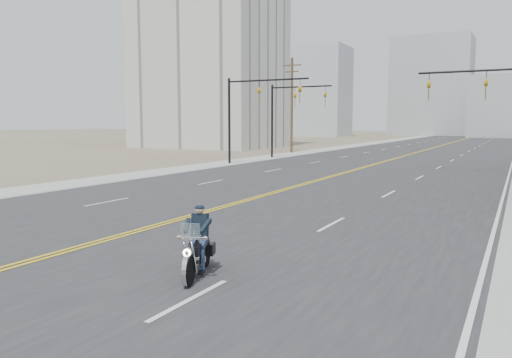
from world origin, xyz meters
The scene contains 12 objects.
road centered at (0.00, 70.00, 0.01)m, with size 20.00×200.00×0.01m, color #303033.
sidewalk_left centered at (-11.50, 70.00, 0.01)m, with size 3.00×200.00×0.01m, color #A5A5A0.
traffic_mast_left centered at (-8.98, 32.00, 4.94)m, with size 7.10×0.26×7.00m.
traffic_mast_right centered at (8.98, 32.00, 4.94)m, with size 7.10×0.26×7.00m.
traffic_mast_far centered at (-9.31, 40.00, 4.87)m, with size 6.10×0.26×7.00m.
utility_pole_left centered at (-12.50, 48.00, 5.48)m, with size 2.20×0.30×10.50m.
apartment_block centered at (-28.00, 55.00, 15.00)m, with size 18.00×14.00×30.00m, color silver.
haze_bldg_a centered at (-35.00, 115.00, 11.00)m, with size 14.00×12.00×22.00m, color #B7BCC6.
haze_bldg_b centered at (8.00, 125.00, 7.00)m, with size 18.00×14.00×14.00m, color #ADB2B7.
haze_bldg_d centered at (-12.00, 140.00, 13.00)m, with size 20.00×15.00×26.00m, color #ADB2B7.
haze_bldg_f centered at (-50.00, 130.00, 8.00)m, with size 12.00×12.00×16.00m, color #ADB2B7.
motorcyclist centered at (4.23, 5.35, 0.78)m, with size 0.85×1.99×1.55m, color black, non-canonical shape.
Camera 1 is at (10.42, -3.50, 3.38)m, focal length 35.00 mm.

